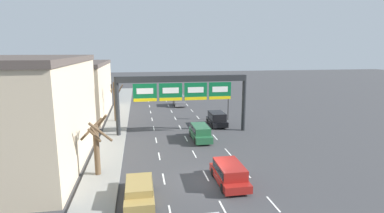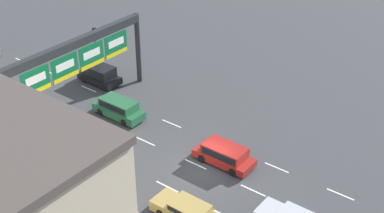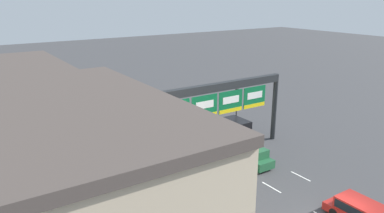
{
  "view_description": "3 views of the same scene",
  "coord_description": "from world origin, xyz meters",
  "px_view_note": "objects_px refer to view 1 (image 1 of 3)",
  "views": [
    {
      "loc": [
        -4.88,
        -20.42,
        9.75
      ],
      "look_at": [
        1.02,
        13.03,
        3.21
      ],
      "focal_mm": 28.0,
      "sensor_mm": 36.0,
      "label": 1
    },
    {
      "loc": [
        -25.61,
        -18.25,
        23.8
      ],
      "look_at": [
        1.59,
        2.55,
        3.69
      ],
      "focal_mm": 50.0,
      "sensor_mm": 36.0,
      "label": 2
    },
    {
      "loc": [
        -19.26,
        -12.11,
        14.23
      ],
      "look_at": [
        1.19,
        18.9,
        3.06
      ],
      "focal_mm": 35.0,
      "sensor_mm": 36.0,
      "label": 3
    }
  ],
  "objects_px": {
    "tree_bare_second": "(115,100)",
    "traffic_light_near_gantry": "(228,99)",
    "sign_gantry": "(183,88)",
    "suv_red": "(229,172)",
    "suv_grey": "(179,100)",
    "suv_black": "(217,118)",
    "car_gold": "(139,191)",
    "suv_green": "(200,132)",
    "tree_bare_closest": "(97,144)"
  },
  "relations": [
    {
      "from": "tree_bare_second",
      "to": "traffic_light_near_gantry",
      "type": "bearing_deg",
      "value": -6.24
    },
    {
      "from": "sign_gantry",
      "to": "tree_bare_second",
      "type": "distance_m",
      "value": 11.15
    },
    {
      "from": "suv_red",
      "to": "suv_grey",
      "type": "bearing_deg",
      "value": 89.24
    },
    {
      "from": "suv_black",
      "to": "car_gold",
      "type": "xyz_separation_m",
      "value": [
        -9.93,
        -18.21,
        -0.22
      ]
    },
    {
      "from": "suv_green",
      "to": "tree_bare_second",
      "type": "relative_size",
      "value": 0.88
    },
    {
      "from": "suv_red",
      "to": "suv_black",
      "type": "bearing_deg",
      "value": 78.44
    },
    {
      "from": "suv_black",
      "to": "tree_bare_closest",
      "type": "bearing_deg",
      "value": -133.92
    },
    {
      "from": "sign_gantry",
      "to": "tree_bare_second",
      "type": "relative_size",
      "value": 2.9
    },
    {
      "from": "suv_black",
      "to": "tree_bare_closest",
      "type": "distance_m",
      "value": 18.9
    },
    {
      "from": "suv_grey",
      "to": "traffic_light_near_gantry",
      "type": "height_order",
      "value": "traffic_light_near_gantry"
    },
    {
      "from": "suv_green",
      "to": "tree_bare_closest",
      "type": "height_order",
      "value": "tree_bare_closest"
    },
    {
      "from": "suv_red",
      "to": "traffic_light_near_gantry",
      "type": "relative_size",
      "value": 1.11
    },
    {
      "from": "sign_gantry",
      "to": "suv_red",
      "type": "xyz_separation_m",
      "value": [
        1.41,
        -13.84,
        -4.48
      ]
    },
    {
      "from": "sign_gantry",
      "to": "tree_bare_closest",
      "type": "distance_m",
      "value": 13.86
    },
    {
      "from": "traffic_light_near_gantry",
      "to": "suv_green",
      "type": "bearing_deg",
      "value": -123.66
    },
    {
      "from": "sign_gantry",
      "to": "car_gold",
      "type": "distance_m",
      "value": 16.9
    },
    {
      "from": "suv_red",
      "to": "tree_bare_second",
      "type": "xyz_separation_m",
      "value": [
        -9.6,
        21.05,
        2.19
      ]
    },
    {
      "from": "suv_red",
      "to": "suv_grey",
      "type": "xyz_separation_m",
      "value": [
        0.41,
        31.04,
        0.16
      ]
    },
    {
      "from": "sign_gantry",
      "to": "suv_red",
      "type": "distance_m",
      "value": 14.61
    },
    {
      "from": "tree_bare_closest",
      "to": "traffic_light_near_gantry",
      "type": "bearing_deg",
      "value": 46.69
    },
    {
      "from": "suv_grey",
      "to": "tree_bare_second",
      "type": "height_order",
      "value": "tree_bare_second"
    },
    {
      "from": "suv_black",
      "to": "traffic_light_near_gantry",
      "type": "xyz_separation_m",
      "value": [
        2.33,
        2.77,
        2.0
      ]
    },
    {
      "from": "car_gold",
      "to": "suv_red",
      "type": "height_order",
      "value": "suv_red"
    },
    {
      "from": "sign_gantry",
      "to": "suv_grey",
      "type": "bearing_deg",
      "value": 83.97
    },
    {
      "from": "suv_green",
      "to": "car_gold",
      "type": "bearing_deg",
      "value": -117.86
    },
    {
      "from": "tree_bare_closest",
      "to": "suv_black",
      "type": "bearing_deg",
      "value": 46.08
    },
    {
      "from": "suv_green",
      "to": "tree_bare_closest",
      "type": "distance_m",
      "value": 12.57
    },
    {
      "from": "sign_gantry",
      "to": "suv_grey",
      "type": "xyz_separation_m",
      "value": [
        1.82,
        17.21,
        -4.32
      ]
    },
    {
      "from": "sign_gantry",
      "to": "car_gold",
      "type": "bearing_deg",
      "value": -108.36
    },
    {
      "from": "car_gold",
      "to": "traffic_light_near_gantry",
      "type": "xyz_separation_m",
      "value": [
        12.26,
        20.98,
        2.22
      ]
    },
    {
      "from": "suv_red",
      "to": "sign_gantry",
      "type": "bearing_deg",
      "value": 95.81
    },
    {
      "from": "suv_green",
      "to": "suv_red",
      "type": "relative_size",
      "value": 1.01
    },
    {
      "from": "traffic_light_near_gantry",
      "to": "car_gold",
      "type": "bearing_deg",
      "value": -120.3
    },
    {
      "from": "sign_gantry",
      "to": "suv_red",
      "type": "height_order",
      "value": "sign_gantry"
    },
    {
      "from": "traffic_light_near_gantry",
      "to": "tree_bare_second",
      "type": "relative_size",
      "value": 0.79
    },
    {
      "from": "sign_gantry",
      "to": "suv_grey",
      "type": "distance_m",
      "value": 17.84
    },
    {
      "from": "suv_green",
      "to": "traffic_light_near_gantry",
      "type": "xyz_separation_m",
      "value": [
        5.68,
        8.53,
        2.06
      ]
    },
    {
      "from": "car_gold",
      "to": "tree_bare_second",
      "type": "bearing_deg",
      "value": 97.72
    },
    {
      "from": "car_gold",
      "to": "traffic_light_near_gantry",
      "type": "bearing_deg",
      "value": 59.7
    },
    {
      "from": "suv_green",
      "to": "suv_red",
      "type": "bearing_deg",
      "value": -90.24
    },
    {
      "from": "tree_bare_second",
      "to": "suv_green",
      "type": "bearing_deg",
      "value": -46.61
    },
    {
      "from": "car_gold",
      "to": "suv_red",
      "type": "bearing_deg",
      "value": 13.77
    },
    {
      "from": "tree_bare_closest",
      "to": "tree_bare_second",
      "type": "distance_m",
      "value": 18.01
    },
    {
      "from": "car_gold",
      "to": "sign_gantry",
      "type": "bearing_deg",
      "value": 71.64
    },
    {
      "from": "suv_black",
      "to": "car_gold",
      "type": "height_order",
      "value": "suv_black"
    },
    {
      "from": "suv_black",
      "to": "suv_red",
      "type": "xyz_separation_m",
      "value": [
        -3.4,
        -16.61,
        -0.12
      ]
    },
    {
      "from": "suv_black",
      "to": "suv_grey",
      "type": "bearing_deg",
      "value": 101.69
    },
    {
      "from": "sign_gantry",
      "to": "tree_bare_closest",
      "type": "relative_size",
      "value": 3.25
    },
    {
      "from": "car_gold",
      "to": "tree_bare_closest",
      "type": "relative_size",
      "value": 1.01
    },
    {
      "from": "suv_red",
      "to": "suv_grey",
      "type": "height_order",
      "value": "suv_grey"
    }
  ]
}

